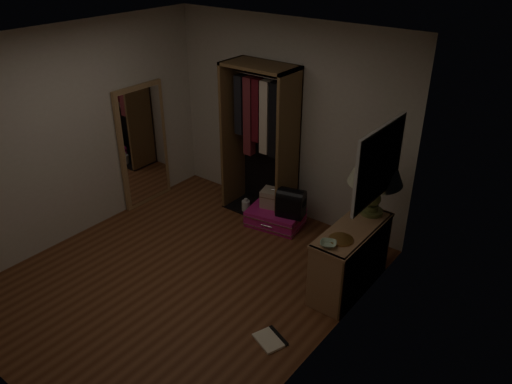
# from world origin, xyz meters

# --- Properties ---
(ground) EXTENTS (4.00, 4.00, 0.00)m
(ground) POSITION_xyz_m (0.00, 0.00, 0.00)
(ground) COLOR brown
(ground) RESTS_ON ground
(room_walls) EXTENTS (3.52, 4.02, 2.60)m
(room_walls) POSITION_xyz_m (0.08, 0.04, 1.50)
(room_walls) COLOR beige
(room_walls) RESTS_ON ground
(console_bookshelf) EXTENTS (0.42, 1.12, 0.75)m
(console_bookshelf) POSITION_xyz_m (1.54, 1.03, 0.40)
(console_bookshelf) COLOR #9A6E4A
(console_bookshelf) RESTS_ON ground
(open_wardrobe) EXTENTS (0.95, 0.50, 2.05)m
(open_wardrobe) POSITION_xyz_m (-0.23, 1.77, 1.20)
(open_wardrobe) COLOR brown
(open_wardrobe) RESTS_ON ground
(floor_mirror) EXTENTS (0.06, 0.80, 1.70)m
(floor_mirror) POSITION_xyz_m (-1.70, 1.00, 0.85)
(floor_mirror) COLOR #9D774C
(floor_mirror) RESTS_ON ground
(pink_suitcase) EXTENTS (0.79, 0.63, 0.22)m
(pink_suitcase) POSITION_xyz_m (0.14, 1.57, 0.11)
(pink_suitcase) COLOR #C51876
(pink_suitcase) RESTS_ON ground
(train_case) EXTENTS (0.40, 0.32, 0.25)m
(train_case) POSITION_xyz_m (0.08, 1.64, 0.34)
(train_case) COLOR tan
(train_case) RESTS_ON pink_suitcase
(black_bag) EXTENTS (0.39, 0.31, 0.38)m
(black_bag) POSITION_xyz_m (0.37, 1.59, 0.41)
(black_bag) COLOR black
(black_bag) RESTS_ON pink_suitcase
(table_lamp) EXTENTS (0.64, 0.64, 0.73)m
(table_lamp) POSITION_xyz_m (1.54, 1.41, 1.28)
(table_lamp) COLOR #4E592B
(table_lamp) RESTS_ON console_bookshelf
(brass_tray) EXTENTS (0.33, 0.33, 0.01)m
(brass_tray) POSITION_xyz_m (1.54, 0.73, 0.76)
(brass_tray) COLOR #B68646
(brass_tray) RESTS_ON console_bookshelf
(ceramic_bowl) EXTENTS (0.21, 0.21, 0.04)m
(ceramic_bowl) POSITION_xyz_m (1.49, 0.57, 0.77)
(ceramic_bowl) COLOR #A3C4A4
(ceramic_bowl) RESTS_ON console_bookshelf
(white_jug) EXTENTS (0.15, 0.15, 0.20)m
(white_jug) POSITION_xyz_m (-0.38, 1.60, 0.08)
(white_jug) COLOR silver
(white_jug) RESTS_ON ground
(floor_book) EXTENTS (0.36, 0.32, 0.03)m
(floor_book) POSITION_xyz_m (1.36, -0.17, 0.01)
(floor_book) COLOR #F3E9CC
(floor_book) RESTS_ON ground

